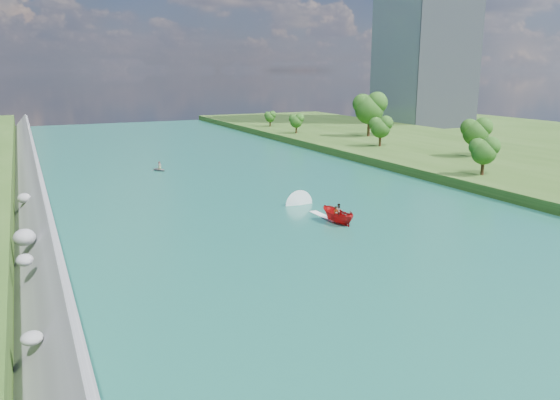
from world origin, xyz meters
TOP-DOWN VIEW (x-y plane):
  - ground at (0.00, 0.00)m, footprint 260.00×260.00m
  - river_water at (0.00, 20.00)m, footprint 55.00×240.00m
  - riprap_bank at (-25.84, 19.14)m, footprint 4.50×236.00m
  - office_tower at (82.50, 95.00)m, footprint 22.00×22.00m
  - trees_east at (41.85, 32.95)m, footprint 17.47×141.18m
  - motorboat at (3.70, 13.63)m, footprint 3.60×19.15m
  - raft at (-6.23, 51.52)m, footprint 2.76×3.19m

SIDE VIEW (x-z plane):
  - ground at x=0.00m, z-range 0.00..0.00m
  - river_water at x=0.00m, z-range 0.00..0.10m
  - raft at x=-6.23m, z-range -0.32..1.18m
  - motorboat at x=3.70m, z-range -0.12..1.84m
  - riprap_bank at x=-25.84m, z-range -0.47..4.05m
  - trees_east at x=41.85m, z-range 0.38..11.82m
  - office_tower at x=82.50m, z-range 0.00..60.00m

